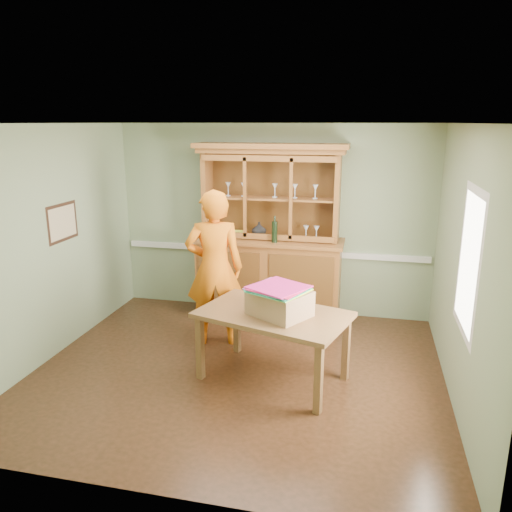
% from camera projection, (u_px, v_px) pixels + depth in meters
% --- Properties ---
extents(floor, '(4.50, 4.50, 0.00)m').
position_uv_depth(floor, '(238.00, 371.00, 5.61)').
color(floor, '#4B2A18').
rests_on(floor, ground).
extents(ceiling, '(4.50, 4.50, 0.00)m').
position_uv_depth(ceiling, '(235.00, 123.00, 4.91)').
color(ceiling, white).
rests_on(ceiling, wall_back).
extents(wall_back, '(4.50, 0.00, 4.50)m').
position_uv_depth(wall_back, '(272.00, 220.00, 7.14)').
color(wall_back, gray).
rests_on(wall_back, floor).
extents(wall_left, '(0.00, 4.00, 4.00)m').
position_uv_depth(wall_left, '(48.00, 244.00, 5.74)').
color(wall_left, gray).
rests_on(wall_left, floor).
extents(wall_right, '(0.00, 4.00, 4.00)m').
position_uv_depth(wall_right, '(463.00, 269.00, 4.78)').
color(wall_right, gray).
rests_on(wall_right, floor).
extents(wall_front, '(4.50, 0.00, 4.50)m').
position_uv_depth(wall_front, '(160.00, 330.00, 3.38)').
color(wall_front, gray).
rests_on(wall_front, floor).
extents(chair_rail, '(4.41, 0.05, 0.08)m').
position_uv_depth(chair_rail, '(272.00, 251.00, 7.24)').
color(chair_rail, silver).
rests_on(chair_rail, wall_back).
extents(framed_map, '(0.03, 0.60, 0.46)m').
position_uv_depth(framed_map, '(63.00, 222.00, 5.97)').
color(framed_map, '#321E14').
rests_on(framed_map, wall_left).
extents(window_panel, '(0.03, 0.96, 1.36)m').
position_uv_depth(window_panel, '(468.00, 262.00, 4.46)').
color(window_panel, silver).
rests_on(window_panel, wall_right).
extents(china_hutch, '(2.08, 0.69, 2.44)m').
position_uv_depth(china_hutch, '(269.00, 259.00, 7.01)').
color(china_hutch, brown).
rests_on(china_hutch, floor).
extents(dining_table, '(1.74, 1.33, 0.77)m').
position_uv_depth(dining_table, '(273.00, 321.00, 5.28)').
color(dining_table, brown).
rests_on(dining_table, floor).
extents(cardboard_box, '(0.73, 0.69, 0.27)m').
position_uv_depth(cardboard_box, '(280.00, 303.00, 5.16)').
color(cardboard_box, '#92704B').
rests_on(cardboard_box, dining_table).
extents(kite_stack, '(0.68, 0.68, 0.05)m').
position_uv_depth(kite_stack, '(279.00, 289.00, 5.10)').
color(kite_stack, '#BFE31C').
rests_on(kite_stack, cardboard_box).
extents(person, '(0.81, 0.65, 1.95)m').
position_uv_depth(person, '(215.00, 269.00, 6.11)').
color(person, orange).
rests_on(person, floor).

